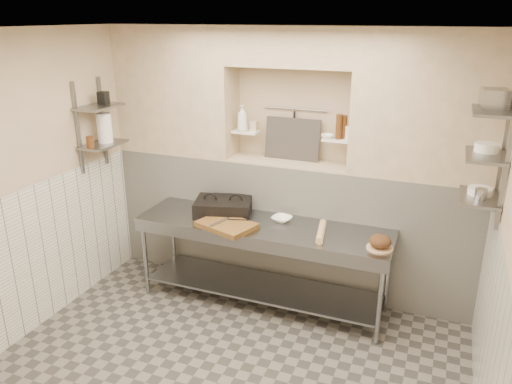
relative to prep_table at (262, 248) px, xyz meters
The scene contains 47 objects.
floor 1.37m from the prep_table, 85.74° to the right, with size 4.00×3.90×0.10m, color #615B56.
ceiling 2.51m from the prep_table, 85.74° to the right, with size 4.00×3.90×0.10m, color silver.
wall_left 2.41m from the prep_table, 148.91° to the right, with size 0.10×3.90×2.80m, color #C5AC8A.
wall_back 1.12m from the prep_table, 83.84° to the left, with size 4.00×0.10×2.80m, color #C5AC8A.
backwall_lower 0.58m from the prep_table, 81.16° to the left, with size 4.00×0.40×1.40m, color silver.
alcove_sill 0.96m from the prep_table, 81.16° to the left, with size 1.30×0.40×0.02m, color #C5AC8A.
backwall_pillar_left 1.99m from the prep_table, 155.38° to the left, with size 1.35×0.40×1.40m, color #C5AC8A.
backwall_pillar_right 2.11m from the prep_table, 21.86° to the left, with size 1.35×0.40×1.40m, color #C5AC8A.
backwall_header 2.04m from the prep_table, 81.16° to the left, with size 1.30×0.40×0.40m, color #C5AC8A.
wainscot_left 2.24m from the prep_table, 148.11° to the right, with size 0.02×3.90×1.40m, color silver.
wainscot_right 2.39m from the prep_table, 29.65° to the right, with size 0.02×3.90×1.40m, color silver.
alcove_shelf_left 1.27m from the prep_table, 126.00° to the left, with size 0.28×0.16×0.03m, color white.
alcove_shelf_right 1.34m from the prep_table, 43.94° to the left, with size 0.28×0.16×0.03m, color white.
utensil_rail 1.50m from the prep_table, 83.18° to the left, with size 0.02×0.02×0.70m, color gray.
hanging_steel 1.35m from the prep_table, 82.99° to the left, with size 0.02×0.02×0.30m, color black.
splash_panel 1.20m from the prep_table, 82.47° to the left, with size 0.60×0.02×0.45m, color #383330.
shelf_rail_left_a 2.21m from the prep_table, behind, with size 0.03×0.03×0.95m, color slate.
shelf_rail_left_b 2.24m from the prep_table, 169.99° to the right, with size 0.03×0.03×0.95m, color slate.
wall_shelf_left_lower 2.00m from the prep_table, behind, with size 0.30×0.50×0.03m, color slate.
wall_shelf_left_upper 2.22m from the prep_table, behind, with size 0.30×0.50×0.03m, color slate.
shelf_rail_right_a 2.39m from the prep_table, ahead, with size 0.03×0.03×1.05m, color slate.
shelf_rail_right_b 2.41m from the prep_table, ahead, with size 0.03×0.03×1.05m, color slate.
wall_shelf_right_lower 2.11m from the prep_table, ahead, with size 0.30×0.50×0.03m, color slate.
wall_shelf_right_mid 2.28m from the prep_table, ahead, with size 0.30×0.50×0.03m, color slate.
wall_shelf_right_upper 2.48m from the prep_table, ahead, with size 0.30×0.50×0.03m, color slate.
prep_table is the anchor object (origin of this frame).
panini_press 0.61m from the prep_table, 165.67° to the left, with size 0.67×0.56×0.16m.
cutting_board 0.46m from the prep_table, 148.95° to the right, with size 0.54×0.38×0.05m, color brown.
knife_blade 0.38m from the prep_table, 160.64° to the right, with size 0.25×0.03×0.01m, color gray.
tongs 0.53m from the prep_table, 150.08° to the right, with size 0.02×0.02×0.27m, color gray.
mixing_bowl 0.36m from the prep_table, 46.10° to the left, with size 0.20×0.20×0.05m, color white.
rolling_pin 0.68m from the prep_table, ahead, with size 0.07×0.07×0.46m, color tan.
bread_board 1.22m from the prep_table, ahead, with size 0.24×0.24×0.01m, color tan.
bread_loaf 1.23m from the prep_table, ahead, with size 0.20×0.20×0.12m, color #4C2D19.
bottle_soap 1.39m from the prep_table, 129.28° to the left, with size 0.11×0.11×0.28m, color white.
jar_alcove 1.31m from the prep_table, 118.44° to the left, with size 0.07×0.07×0.11m, color #C5AC8A.
bowl_alcove 1.32m from the prep_table, 48.17° to the left, with size 0.13×0.13×0.04m, color white.
condiment_a 1.48m from the prep_table, 42.87° to the left, with size 0.06×0.06×0.24m, color #472610.
condiment_b 1.45m from the prep_table, 42.46° to the left, with size 0.06×0.06×0.25m, color #472610.
condiment_c 1.46m from the prep_table, 41.13° to the left, with size 0.08×0.08×0.13m, color white.
jug_left 2.08m from the prep_table, behind, with size 0.15×0.15×0.31m, color white.
jar_left 2.06m from the prep_table, 169.27° to the right, with size 0.08×0.08×0.12m, color #472610.
box_left_upper 2.27m from the prep_table, behind, with size 0.09×0.09×0.13m, color black.
bowl_right 2.13m from the prep_table, ahead, with size 0.19×0.19×0.06m, color white.
canister_right 2.15m from the prep_table, ahead, with size 0.09×0.09×0.09m, color gray.
bowl_right_mid 2.30m from the prep_table, ahead, with size 0.19×0.19×0.07m, color white.
basket_right 2.53m from the prep_table, ahead, with size 0.19×0.23×0.15m, color gray.
Camera 1 is at (1.54, -3.13, 2.90)m, focal length 35.00 mm.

